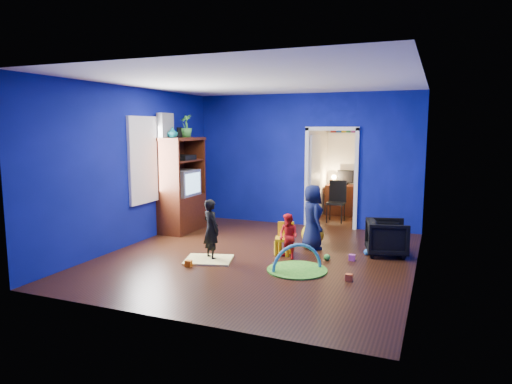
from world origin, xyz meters
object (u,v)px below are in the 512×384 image
at_px(crt_tv, 183,183).
at_px(kid_chair, 284,240).
at_px(child_black, 211,229).
at_px(tv_armoire, 182,185).
at_px(hopper_ball, 313,234).
at_px(play_mat, 297,270).
at_px(toddler_red, 288,236).
at_px(folding_chair, 336,202).
at_px(child_navy, 312,217).
at_px(study_desk, 344,200).
at_px(vase, 173,132).
at_px(armchair, 387,238).

relative_size(crt_tv, kid_chair, 1.40).
bearing_deg(crt_tv, child_black, -47.72).
bearing_deg(tv_armoire, hopper_ball, -2.84).
relative_size(child_black, play_mat, 1.10).
relative_size(toddler_red, crt_tv, 1.08).
xyz_separation_m(tv_armoire, kid_chair, (2.56, -0.94, -0.73)).
bearing_deg(kid_chair, hopper_ball, 53.16).
distance_m(tv_armoire, folding_chair, 3.54).
distance_m(child_navy, folding_chair, 2.47).
height_order(tv_armoire, hopper_ball, tv_armoire).
height_order(kid_chair, study_desk, study_desk).
bearing_deg(vase, crt_tv, 82.41).
relative_size(child_navy, tv_armoire, 0.59).
distance_m(toddler_red, crt_tv, 2.98).
bearing_deg(vase, hopper_ball, 3.15).
xyz_separation_m(play_mat, study_desk, (-0.23, 4.76, 0.36)).
relative_size(child_black, study_desk, 1.14).
xyz_separation_m(child_navy, crt_tv, (-2.88, 0.39, 0.44)).
relative_size(vase, play_mat, 0.23).
relative_size(armchair, child_black, 0.67).
bearing_deg(tv_armoire, child_navy, -7.66).
height_order(tv_armoire, folding_chair, tv_armoire).
distance_m(vase, hopper_ball, 3.42).
xyz_separation_m(child_navy, folding_chair, (-0.10, 2.47, -0.12)).
xyz_separation_m(child_black, vase, (-1.55, 1.36, 1.56)).
height_order(armchair, play_mat, armchair).
relative_size(child_black, child_navy, 0.87).
bearing_deg(folding_chair, child_navy, -87.75).
relative_size(toddler_red, kid_chair, 1.51).
height_order(tv_armoire, play_mat, tv_armoire).
relative_size(armchair, vase, 3.16).
relative_size(tv_armoire, hopper_ball, 4.67).
bearing_deg(tv_armoire, armchair, -4.38).
relative_size(hopper_ball, kid_chair, 0.84).
bearing_deg(child_black, crt_tv, -15.34).
height_order(vase, folding_chair, vase).
bearing_deg(toddler_red, tv_armoire, -179.98).
relative_size(play_mat, study_desk, 1.04).
xyz_separation_m(armchair, toddler_red, (-1.50, -0.82, 0.07)).
height_order(vase, study_desk, vase).
relative_size(vase, folding_chair, 0.23).
height_order(kid_chair, play_mat, kid_chair).
bearing_deg(hopper_ball, play_mat, -83.57).
bearing_deg(hopper_ball, child_black, -131.15).
distance_m(child_black, crt_tv, 2.30).
distance_m(crt_tv, kid_chair, 2.80).
xyz_separation_m(tv_armoire, crt_tv, (0.04, 0.00, 0.04)).
bearing_deg(play_mat, folding_chair, 93.40).
distance_m(vase, tv_armoire, 1.13).
xyz_separation_m(tv_armoire, play_mat, (3.05, -1.73, -0.97)).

